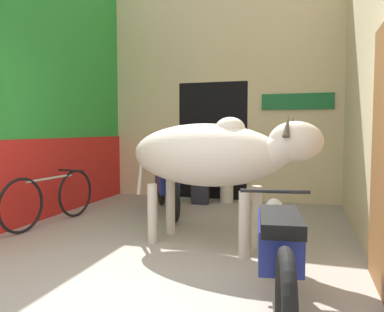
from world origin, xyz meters
name	(u,v)px	position (x,y,z in m)	size (l,w,h in m)	color
ground_plane	(95,300)	(0.00, 0.00, 0.00)	(30.00, 30.00, 0.00)	#9E9389
wall_left_shopfront	(39,80)	(-2.15, 2.12, 1.96)	(0.25, 4.25, 4.06)	green
wall_back_with_doorway	(221,109)	(-0.06, 4.52, 1.65)	(4.14, 0.93, 4.06)	beige
wall_right_with_door	(375,61)	(2.16, 2.08, 2.00)	(0.22, 4.25, 4.06)	beige
cow	(212,155)	(0.51, 1.51, 0.99)	(2.17, 1.03, 1.41)	beige
motorcycle_near	(278,246)	(1.30, 0.30, 0.43)	(0.58, 2.02, 0.75)	black
motorcycle_far	(167,186)	(-0.54, 2.92, 0.42)	(1.01, 1.70, 0.73)	black
bicycle	(51,198)	(-1.77, 1.80, 0.35)	(0.44, 1.65, 0.70)	black
shopkeeper_seated	(202,168)	(-0.23, 3.81, 0.61)	(0.40, 0.33, 1.18)	#282833
plastic_stool	(227,190)	(0.17, 3.97, 0.22)	(0.33, 0.33, 0.40)	beige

